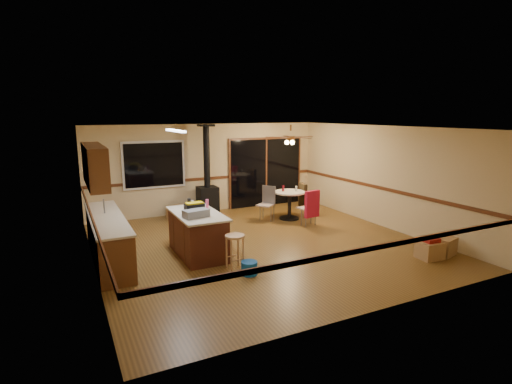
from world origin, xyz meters
TOP-DOWN VIEW (x-y plane):
  - floor at (0.00, 0.00)m, footprint 7.00×7.00m
  - ceiling at (0.00, 0.00)m, footprint 7.00×7.00m
  - wall_back at (0.00, 3.50)m, footprint 7.00×0.00m
  - wall_front at (0.00, -3.50)m, footprint 7.00×0.00m
  - wall_left at (-3.50, 0.00)m, footprint 0.00×7.00m
  - wall_right at (3.50, 0.00)m, footprint 0.00×7.00m
  - chair_rail at (0.00, 0.00)m, footprint 7.00×7.00m
  - window at (-1.60, 3.45)m, footprint 1.72×0.10m
  - sliding_door at (1.90, 3.45)m, footprint 2.52×0.10m
  - lower_cabinets at (-3.20, 0.50)m, footprint 0.60×3.00m
  - countertop at (-3.20, 0.50)m, footprint 0.64×3.04m
  - upper_cabinets at (-3.33, 0.70)m, footprint 0.35×2.00m
  - kitchen_island at (-1.50, 0.00)m, footprint 0.88×1.68m
  - wood_stove at (-0.20, 3.05)m, footprint 0.55×0.50m
  - ceiling_fan at (1.69, 1.63)m, footprint 0.24×0.24m
  - fluorescent_strip at (-1.80, 0.30)m, footprint 0.10×1.20m
  - toolbox_grey at (-1.62, -0.32)m, footprint 0.53×0.36m
  - toolbox_black at (-1.57, -0.07)m, footprint 0.39×0.22m
  - toolbox_yellow_lid at (-1.57, -0.07)m, footprint 0.35×0.20m
  - box_on_island at (-1.44, 0.12)m, footprint 0.27×0.32m
  - bottle_dark at (-1.57, 0.29)m, footprint 0.08×0.08m
  - bottle_pink at (-1.18, 0.27)m, footprint 0.06×0.06m
  - bottle_white at (-1.44, 0.48)m, footprint 0.06×0.06m
  - bar_stool at (-1.12, -1.07)m, footprint 0.39×0.39m
  - blue_bucket at (-0.99, -1.43)m, footprint 0.32×0.32m
  - dining_table at (1.69, 1.63)m, footprint 0.87×0.87m
  - glass_red at (1.54, 1.73)m, footprint 0.07×0.07m
  - glass_cream at (1.87, 1.58)m, footprint 0.06×0.06m
  - chair_left at (1.08, 1.79)m, footprint 0.56×0.56m
  - chair_near at (1.82, 0.75)m, footprint 0.49×0.52m
  - chair_right at (2.21, 1.72)m, footprint 0.54×0.51m
  - box_under_window at (-1.12, 3.08)m, footprint 0.54×0.48m
  - box_corner_a at (2.66, -2.30)m, footprint 0.49×0.43m
  - box_corner_b at (3.10, -2.26)m, footprint 0.54×0.50m
  - box_small_red at (2.66, -2.30)m, footprint 0.32×0.27m

SIDE VIEW (x-z plane):
  - floor at x=0.00m, z-range 0.00..0.00m
  - blue_bucket at x=-0.99m, z-range 0.00..0.25m
  - box_corner_a at x=2.66m, z-range 0.00..0.35m
  - box_under_window at x=-1.12m, z-range 0.00..0.37m
  - box_corner_b at x=3.10m, z-range 0.00..0.37m
  - bar_stool at x=-1.12m, z-range 0.00..0.67m
  - box_small_red at x=2.66m, z-range 0.35..0.43m
  - lower_cabinets at x=-3.20m, z-range 0.00..0.86m
  - kitchen_island at x=-1.50m, z-range 0.00..0.90m
  - dining_table at x=1.69m, z-range 0.14..0.92m
  - chair_left at x=1.08m, z-range 0.33..0.85m
  - chair_near at x=1.82m, z-range 0.25..0.95m
  - chair_right at x=2.21m, z-range 0.25..0.95m
  - wood_stove at x=-0.20m, z-range -0.53..1.99m
  - glass_cream at x=1.87m, z-range 0.78..0.92m
  - glass_red at x=1.54m, z-range 0.78..0.95m
  - countertop at x=-3.20m, z-range 0.86..0.90m
  - toolbox_grey at x=-1.62m, z-range 0.90..1.05m
  - bottle_white at x=-1.44m, z-range 0.90..1.06m
  - box_on_island at x=-1.44m, z-range 0.90..1.08m
  - bottle_pink at x=-1.18m, z-range 0.90..1.10m
  - chair_rail at x=0.00m, z-range 0.96..1.04m
  - toolbox_black at x=-1.57m, z-range 0.90..1.11m
  - bottle_dark at x=-1.57m, z-range 0.90..1.15m
  - sliding_door at x=1.90m, z-range 0.00..2.10m
  - toolbox_yellow_lid at x=-1.57m, z-range 1.11..1.14m
  - wall_back at x=0.00m, z-range -2.20..4.80m
  - wall_front at x=0.00m, z-range -2.20..4.80m
  - wall_left at x=-3.50m, z-range -2.20..4.80m
  - wall_right at x=3.50m, z-range -2.20..4.80m
  - window at x=-1.60m, z-range 0.84..2.16m
  - upper_cabinets at x=-3.33m, z-range 1.50..2.30m
  - ceiling_fan at x=1.69m, z-range 1.94..2.49m
  - fluorescent_strip at x=-1.80m, z-range 2.54..2.58m
  - ceiling at x=0.00m, z-range 2.60..2.60m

